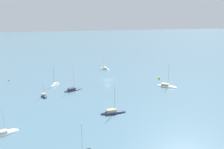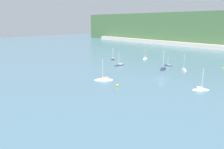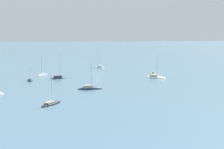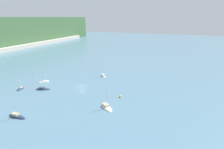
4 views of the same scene
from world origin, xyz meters
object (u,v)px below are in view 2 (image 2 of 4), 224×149
sailboat_4 (184,70)px  mooring_buoy_1 (223,68)px  sailboat_6 (119,65)px  sailboat_7 (113,59)px  sailboat_2 (168,66)px  sailboat_3 (104,80)px  sailboat_5 (200,90)px  sailboat_0 (163,69)px  mooring_buoy_0 (117,85)px  sailboat_1 (145,59)px

sailboat_4 → mooring_buoy_1: sailboat_4 is taller
sailboat_6 → sailboat_7: sailboat_6 is taller
sailboat_2 → sailboat_6: bearing=35.6°
sailboat_3 → sailboat_5: bearing=157.3°
sailboat_4 → sailboat_7: bearing=41.0°
sailboat_0 → mooring_buoy_0: bearing=-12.2°
sailboat_6 → mooring_buoy_1: bearing=129.5°
sailboat_0 → sailboat_3: bearing=-28.3°
mooring_buoy_0 → mooring_buoy_1: bearing=77.7°
sailboat_6 → mooring_buoy_1: sailboat_6 is taller
sailboat_2 → sailboat_6: sailboat_6 is taller
sailboat_0 → sailboat_4: 9.84m
sailboat_1 → sailboat_6: (4.39, -26.94, 0.06)m
sailboat_4 → mooring_buoy_0: sailboat_4 is taller
sailboat_2 → sailboat_7: bearing=2.4°
sailboat_0 → sailboat_1: size_ratio=1.38×
sailboat_2 → sailboat_0: bearing=100.3°
sailboat_5 → sailboat_6: 51.25m
sailboat_6 → sailboat_1: bearing=-170.7°
sailboat_6 → mooring_buoy_0: sailboat_6 is taller
sailboat_7 → mooring_buoy_1: 62.76m
sailboat_1 → sailboat_3: 56.95m
mooring_buoy_1 → sailboat_3: bearing=-111.6°
sailboat_0 → sailboat_7: 39.45m
sailboat_7 → sailboat_4: bearing=44.0°
sailboat_0 → mooring_buoy_1: sailboat_0 is taller
sailboat_7 → sailboat_5: bearing=22.2°
sailboat_4 → sailboat_5: 32.06m
sailboat_1 → sailboat_5: 65.53m
sailboat_2 → sailboat_6: (-18.30, -19.02, 0.07)m
sailboat_1 → sailboat_5: (54.87, -35.82, 0.05)m
sailboat_3 → mooring_buoy_1: sailboat_3 is taller
sailboat_0 → sailboat_3: 35.12m
sailboat_6 → sailboat_0: bearing=112.6°
sailboat_5 → mooring_buoy_0: 29.52m
sailboat_3 → sailboat_5: (33.03, 16.77, 0.01)m
sailboat_7 → mooring_buoy_1: sailboat_7 is taller
sailboat_4 → mooring_buoy_0: 43.08m
sailboat_1 → sailboat_4: 35.89m
sailboat_1 → mooring_buoy_1: size_ratio=10.57×
sailboat_3 → mooring_buoy_0: bearing=119.7°
sailboat_4 → sailboat_1: bearing=16.7°
sailboat_4 → sailboat_7: (-46.98, -4.65, -0.00)m
sailboat_3 → sailboat_6: sailboat_3 is taller
sailboat_1 → sailboat_3: size_ratio=0.77×
sailboat_1 → sailboat_7: 20.70m
sailboat_0 → sailboat_1: bearing=-144.7°
sailboat_2 → mooring_buoy_0: size_ratio=6.42×
sailboat_3 → mooring_buoy_1: size_ratio=13.71×
sailboat_1 → sailboat_7: sailboat_7 is taller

